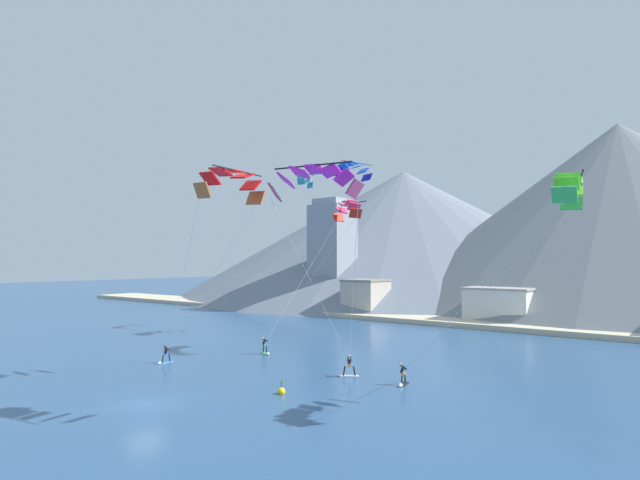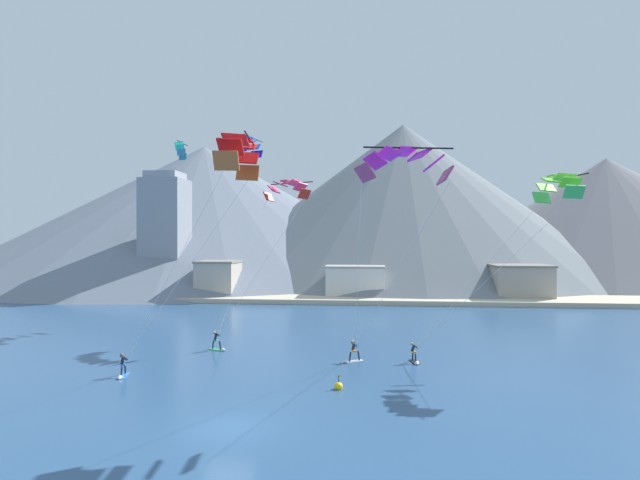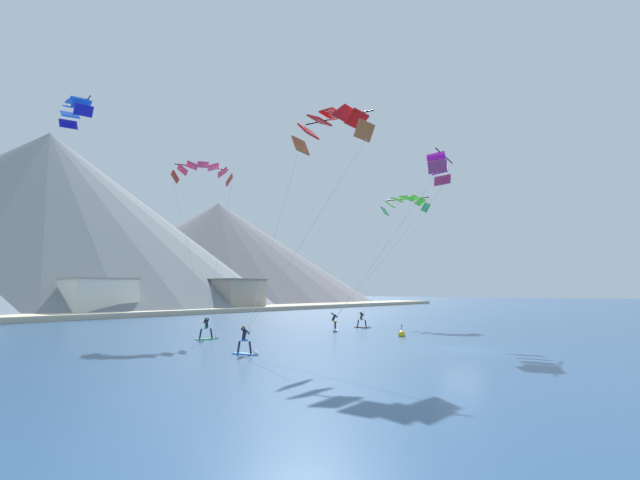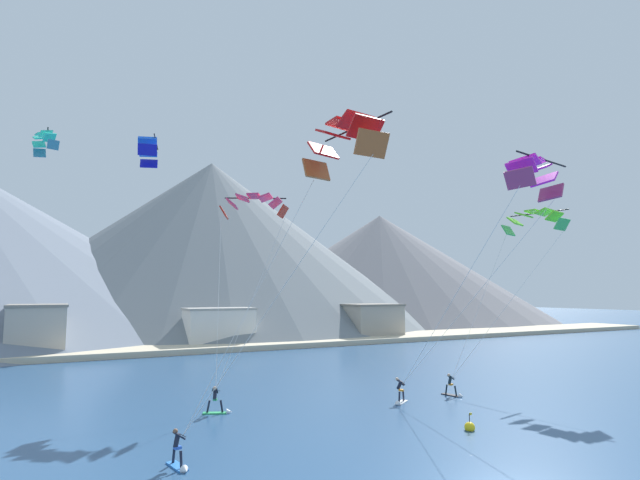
% 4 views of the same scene
% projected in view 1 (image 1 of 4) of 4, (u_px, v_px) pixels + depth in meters
% --- Properties ---
extents(ground_plane, '(400.00, 400.00, 0.00)m').
position_uv_depth(ground_plane, '(146.00, 404.00, 31.34)').
color(ground_plane, navy).
extents(kitesurfer_near_lead, '(0.71, 1.78, 1.63)m').
position_uv_depth(kitesurfer_near_lead, '(402.00, 379.00, 36.18)').
color(kitesurfer_near_lead, black).
rests_on(kitesurfer_near_lead, ground).
extents(kitesurfer_near_trail, '(1.67, 1.30, 1.71)m').
position_uv_depth(kitesurfer_near_trail, '(347.00, 370.00, 38.98)').
color(kitesurfer_near_trail, white).
rests_on(kitesurfer_near_trail, ground).
extents(kitesurfer_mid_center, '(0.69, 1.78, 1.67)m').
position_uv_depth(kitesurfer_mid_center, '(164.00, 358.00, 43.92)').
color(kitesurfer_mid_center, '#337FDB').
rests_on(kitesurfer_mid_center, ground).
extents(kitesurfer_far_left, '(1.75, 1.10, 1.73)m').
position_uv_depth(kitesurfer_far_left, '(265.00, 349.00, 48.18)').
color(kitesurfer_far_left, '#33B266').
rests_on(kitesurfer_far_left, ground).
extents(parafoil_kite_near_lead, '(12.12, 5.83, 13.19)m').
position_uv_depth(parafoil_kite_near_lead, '(568.00, 188.00, 31.27)').
color(parafoil_kite_near_lead, green).
extents(parafoil_kite_near_trail, '(6.04, 10.23, 13.60)m').
position_uv_depth(parafoil_kite_near_trail, '(315.00, 180.00, 30.81)').
color(parafoil_kite_near_trail, '#A63768').
extents(parafoil_kite_mid_center, '(9.11, 6.46, 15.11)m').
position_uv_depth(parafoil_kite_mid_center, '(231.00, 182.00, 39.84)').
color(parafoil_kite_mid_center, '#B95928').
extents(parafoil_kite_far_left, '(7.51, 8.95, 13.95)m').
position_uv_depth(parafoil_kite_far_left, '(347.00, 209.00, 51.65)').
color(parafoil_kite_far_left, red).
extents(parafoil_kite_distant_high_outer, '(2.25, 4.11, 1.97)m').
position_uv_depth(parafoil_kite_distant_high_outer, '(305.00, 178.00, 70.64)').
color(parafoil_kite_distant_high_outer, teal).
extents(parafoil_kite_distant_low_drift, '(2.69, 5.97, 2.09)m').
position_uv_depth(parafoil_kite_distant_low_drift, '(353.00, 169.00, 64.84)').
color(parafoil_kite_distant_low_drift, '#1717AE').
extents(race_marker_buoy, '(0.56, 0.56, 1.02)m').
position_uv_depth(race_marker_buoy, '(281.00, 392.00, 33.81)').
color(race_marker_buoy, yellow).
rests_on(race_marker_buoy, ground).
extents(shoreline_strip, '(180.00, 10.00, 0.70)m').
position_uv_depth(shoreline_strip, '(458.00, 321.00, 72.15)').
color(shoreline_strip, beige).
rests_on(shoreline_strip, ground).
extents(shore_building_harbour_front, '(6.15, 6.97, 5.97)m').
position_uv_depth(shore_building_harbour_front, '(366.00, 297.00, 83.14)').
color(shore_building_harbour_front, '#B7AD9E').
rests_on(shore_building_harbour_front, ground).
extents(shore_building_promenade_mid, '(9.22, 5.17, 5.24)m').
position_uv_depth(shore_building_promenade_mid, '(498.00, 306.00, 70.86)').
color(shore_building_promenade_mid, silver).
rests_on(shore_building_promenade_mid, ground).
extents(highrise_tower, '(7.00, 7.00, 20.87)m').
position_uv_depth(highrise_tower, '(332.00, 255.00, 94.99)').
color(highrise_tower, gray).
rests_on(highrise_tower, ground).
extents(mountain_peak_west_ridge, '(118.47, 118.47, 33.35)m').
position_uv_depth(mountain_peak_west_ridge, '(404.00, 233.00, 134.79)').
color(mountain_peak_west_ridge, slate).
rests_on(mountain_peak_west_ridge, ground).
extents(mountain_peak_central_summit, '(98.74, 98.74, 36.91)m').
position_uv_depth(mountain_peak_central_summit, '(620.00, 214.00, 100.03)').
color(mountain_peak_central_summit, slate).
rests_on(mountain_peak_central_summit, ground).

